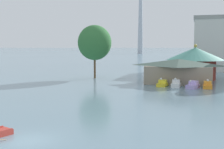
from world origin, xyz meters
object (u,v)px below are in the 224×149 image
pedal_boat_yellow (162,84)px  pedal_boat_white (176,84)px  green_roof_pavilion (195,61)px  pedal_boat_lavender (193,85)px  pedal_boat_orange (208,85)px  boathouse (179,71)px  shoreline_tree_tall_left (95,43)px

pedal_boat_yellow → pedal_boat_white: 2.38m
pedal_boat_white → green_roof_pavilion: 14.54m
pedal_boat_lavender → pedal_boat_orange: pedal_boat_orange is taller
pedal_boat_white → pedal_boat_orange: bearing=92.2°
pedal_boat_yellow → boathouse: (2.44, 5.03, 1.98)m
green_roof_pavilion → shoreline_tree_tall_left: size_ratio=1.05×
pedal_boat_yellow → shoreline_tree_tall_left: bearing=-111.5°
pedal_boat_lavender → boathouse: (-2.80, 6.10, 1.94)m
pedal_boat_lavender → boathouse: bearing=-137.2°
pedal_boat_white → pedal_boat_orange: pedal_boat_white is taller
shoreline_tree_tall_left → green_roof_pavilion: bearing=12.1°
green_roof_pavilion → pedal_boat_yellow: bearing=-111.6°
pedal_boat_white → boathouse: size_ratio=0.20×
pedal_boat_white → boathouse: (0.08, 5.38, 1.90)m
pedal_boat_yellow → green_roof_pavilion: bearing=166.1°
boathouse → green_roof_pavilion: 9.04m
boathouse → shoreline_tree_tall_left: shoreline_tree_tall_left is taller
boathouse → pedal_boat_yellow: bearing=-115.8°
pedal_boat_yellow → pedal_boat_lavender: (5.24, -1.07, 0.04)m
pedal_boat_yellow → pedal_boat_white: pedal_boat_white is taller
pedal_boat_white → pedal_boat_lavender: bearing=77.5°
pedal_boat_orange → pedal_boat_yellow: bearing=-90.8°
pedal_boat_lavender → pedal_boat_white: bearing=-85.8°
pedal_boat_lavender → boathouse: 6.99m
shoreline_tree_tall_left → pedal_boat_lavender: bearing=-25.3°
pedal_boat_orange → shoreline_tree_tall_left: 26.26m
pedal_boat_white → green_roof_pavilion: green_roof_pavilion is taller
pedal_boat_yellow → boathouse: boathouse is taller
pedal_boat_lavender → boathouse: boathouse is taller
boathouse → green_roof_pavilion: bearing=71.1°
pedal_boat_lavender → green_roof_pavilion: bearing=-162.2°
pedal_boat_orange → green_roof_pavilion: bearing=-169.2°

